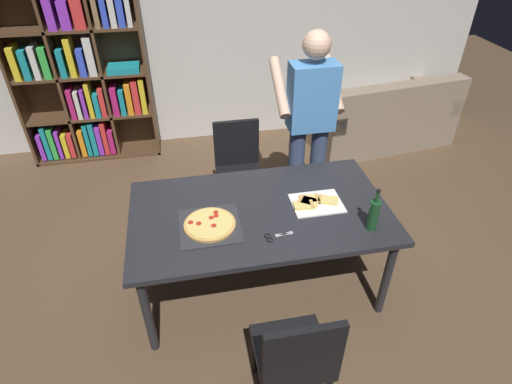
{
  "coord_description": "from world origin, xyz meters",
  "views": [
    {
      "loc": [
        -0.46,
        -2.23,
        2.58
      ],
      "look_at": [
        0.0,
        0.15,
        0.8
      ],
      "focal_mm": 29.08,
      "sensor_mm": 36.0,
      "label": 1
    }
  ],
  "objects_px": {
    "couch": "(381,120)",
    "person_serving_pizza": "(310,121)",
    "chair_far_side": "(239,164)",
    "kitchen_scissors": "(274,236)",
    "pepperoni_pizza_on_tray": "(210,225)",
    "bookshelf": "(84,77)",
    "wine_bottle": "(374,214)",
    "chair_near_camera": "(296,357)",
    "dining_table": "(260,217)"
  },
  "relations": [
    {
      "from": "dining_table",
      "to": "couch",
      "type": "distance_m",
      "value": 2.78
    },
    {
      "from": "pepperoni_pizza_on_tray",
      "to": "couch",
      "type": "bearing_deg",
      "value": 42.68
    },
    {
      "from": "couch",
      "to": "person_serving_pizza",
      "type": "height_order",
      "value": "person_serving_pizza"
    },
    {
      "from": "dining_table",
      "to": "chair_near_camera",
      "type": "xyz_separation_m",
      "value": [
        -0.0,
        -1.0,
        -0.17
      ]
    },
    {
      "from": "bookshelf",
      "to": "pepperoni_pizza_on_tray",
      "type": "distance_m",
      "value": 2.72
    },
    {
      "from": "pepperoni_pizza_on_tray",
      "to": "wine_bottle",
      "type": "xyz_separation_m",
      "value": [
        1.05,
        -0.22,
        0.1
      ]
    },
    {
      "from": "chair_near_camera",
      "to": "person_serving_pizza",
      "type": "xyz_separation_m",
      "value": [
        0.58,
        1.79,
        0.49
      ]
    },
    {
      "from": "couch",
      "to": "person_serving_pizza",
      "type": "bearing_deg",
      "value": -137.78
    },
    {
      "from": "pepperoni_pizza_on_tray",
      "to": "wine_bottle",
      "type": "distance_m",
      "value": 1.08
    },
    {
      "from": "wine_bottle",
      "to": "kitchen_scissors",
      "type": "height_order",
      "value": "wine_bottle"
    },
    {
      "from": "dining_table",
      "to": "kitchen_scissors",
      "type": "relative_size",
      "value": 9.31
    },
    {
      "from": "dining_table",
      "to": "chair_far_side",
      "type": "bearing_deg",
      "value": 90.0
    },
    {
      "from": "bookshelf",
      "to": "pepperoni_pizza_on_tray",
      "type": "bearing_deg",
      "value": -66.16
    },
    {
      "from": "chair_far_side",
      "to": "person_serving_pizza",
      "type": "xyz_separation_m",
      "value": [
        0.58,
        -0.22,
        0.49
      ]
    },
    {
      "from": "dining_table",
      "to": "wine_bottle",
      "type": "distance_m",
      "value": 0.78
    },
    {
      "from": "wine_bottle",
      "to": "kitchen_scissors",
      "type": "distance_m",
      "value": 0.67
    },
    {
      "from": "chair_near_camera",
      "to": "wine_bottle",
      "type": "xyz_separation_m",
      "value": [
        0.69,
        0.68,
        0.36
      ]
    },
    {
      "from": "bookshelf",
      "to": "person_serving_pizza",
      "type": "distance_m",
      "value": 2.59
    },
    {
      "from": "chair_near_camera",
      "to": "person_serving_pizza",
      "type": "relative_size",
      "value": 0.51
    },
    {
      "from": "chair_far_side",
      "to": "wine_bottle",
      "type": "relative_size",
      "value": 2.85
    },
    {
      "from": "chair_far_side",
      "to": "bookshelf",
      "type": "distance_m",
      "value": 2.05
    },
    {
      "from": "couch",
      "to": "bookshelf",
      "type": "relative_size",
      "value": 0.92
    },
    {
      "from": "wine_bottle",
      "to": "bookshelf",
      "type": "bearing_deg",
      "value": 128.53
    },
    {
      "from": "pepperoni_pizza_on_tray",
      "to": "kitchen_scissors",
      "type": "bearing_deg",
      "value": -24.59
    },
    {
      "from": "pepperoni_pizza_on_tray",
      "to": "person_serving_pizza",
      "type": "bearing_deg",
      "value": 43.31
    },
    {
      "from": "wine_bottle",
      "to": "kitchen_scissors",
      "type": "relative_size",
      "value": 1.62
    },
    {
      "from": "bookshelf",
      "to": "person_serving_pizza",
      "type": "height_order",
      "value": "bookshelf"
    },
    {
      "from": "chair_far_side",
      "to": "person_serving_pizza",
      "type": "distance_m",
      "value": 0.79
    },
    {
      "from": "dining_table",
      "to": "couch",
      "type": "bearing_deg",
      "value": 46.16
    },
    {
      "from": "chair_far_side",
      "to": "pepperoni_pizza_on_tray",
      "type": "distance_m",
      "value": 1.2
    },
    {
      "from": "dining_table",
      "to": "bookshelf",
      "type": "height_order",
      "value": "bookshelf"
    },
    {
      "from": "chair_far_side",
      "to": "pepperoni_pizza_on_tray",
      "type": "height_order",
      "value": "chair_far_side"
    },
    {
      "from": "dining_table",
      "to": "wine_bottle",
      "type": "bearing_deg",
      "value": -25.42
    },
    {
      "from": "dining_table",
      "to": "kitchen_scissors",
      "type": "height_order",
      "value": "kitchen_scissors"
    },
    {
      "from": "chair_near_camera",
      "to": "bookshelf",
      "type": "height_order",
      "value": "bookshelf"
    },
    {
      "from": "chair_near_camera",
      "to": "pepperoni_pizza_on_tray",
      "type": "relative_size",
      "value": 2.21
    },
    {
      "from": "bookshelf",
      "to": "kitchen_scissors",
      "type": "xyz_separation_m",
      "value": [
        1.5,
        -2.67,
        -0.18
      ]
    },
    {
      "from": "person_serving_pizza",
      "to": "dining_table",
      "type": "bearing_deg",
      "value": -126.62
    },
    {
      "from": "couch",
      "to": "pepperoni_pizza_on_tray",
      "type": "bearing_deg",
      "value": -137.32
    },
    {
      "from": "couch",
      "to": "kitchen_scissors",
      "type": "height_order",
      "value": "couch"
    },
    {
      "from": "dining_table",
      "to": "chair_far_side",
      "type": "xyz_separation_m",
      "value": [
        0.0,
        1.0,
        -0.17
      ]
    },
    {
      "from": "chair_near_camera",
      "to": "bookshelf",
      "type": "bearing_deg",
      "value": 113.4
    },
    {
      "from": "bookshelf",
      "to": "wine_bottle",
      "type": "bearing_deg",
      "value": -51.47
    },
    {
      "from": "couch",
      "to": "person_serving_pizza",
      "type": "distance_m",
      "value": 1.92
    },
    {
      "from": "chair_near_camera",
      "to": "pepperoni_pizza_on_tray",
      "type": "height_order",
      "value": "chair_near_camera"
    },
    {
      "from": "chair_far_side",
      "to": "kitchen_scissors",
      "type": "bearing_deg",
      "value": -88.54
    },
    {
      "from": "chair_near_camera",
      "to": "kitchen_scissors",
      "type": "bearing_deg",
      "value": 87.35
    },
    {
      "from": "bookshelf",
      "to": "person_serving_pizza",
      "type": "xyz_separation_m",
      "value": [
        2.05,
        -1.59,
        0.06
      ]
    },
    {
      "from": "bookshelf",
      "to": "chair_near_camera",
      "type": "bearing_deg",
      "value": -66.6
    },
    {
      "from": "wine_bottle",
      "to": "person_serving_pizza",
      "type": "bearing_deg",
      "value": 95.43
    }
  ]
}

